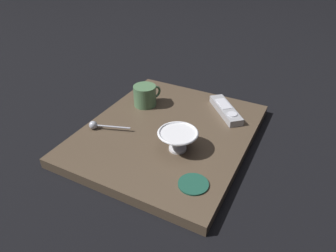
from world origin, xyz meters
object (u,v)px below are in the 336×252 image
at_px(cereal_bowl, 178,139).
at_px(drink_coaster, 193,184).
at_px(teaspoon, 96,125).
at_px(coffee_mug, 145,95).
at_px(tv_remote_near, 226,110).

xyz_separation_m(cereal_bowl, drink_coaster, (0.12, 0.11, -0.04)).
relative_size(cereal_bowl, teaspoon, 0.90).
distance_m(cereal_bowl, coffee_mug, 0.31).
bearing_deg(tv_remote_near, drink_coaster, 6.42).
relative_size(cereal_bowl, tv_remote_near, 0.70).
relative_size(teaspoon, tv_remote_near, 0.77).
xyz_separation_m(cereal_bowl, coffee_mug, (-0.20, -0.24, 0.00)).
bearing_deg(tv_remote_near, coffee_mug, -74.20).
distance_m(coffee_mug, tv_remote_near, 0.31).
bearing_deg(cereal_bowl, drink_coaster, 41.42).
xyz_separation_m(coffee_mug, tv_remote_near, (-0.08, 0.30, -0.03)).
bearing_deg(tv_remote_near, cereal_bowl, -12.38).
relative_size(coffee_mug, tv_remote_near, 0.61).
distance_m(tv_remote_near, drink_coaster, 0.41).
bearing_deg(teaspoon, coffee_mug, 164.28).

